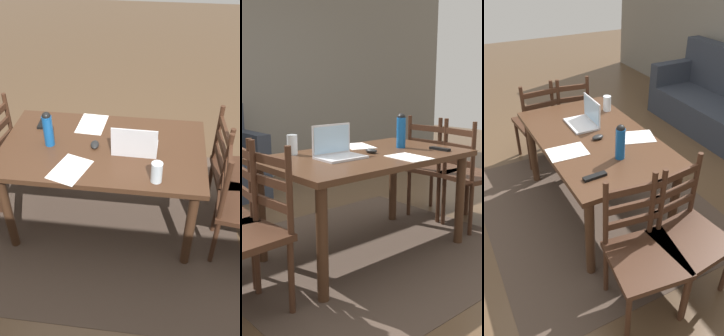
{
  "view_description": "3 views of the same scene",
  "coord_description": "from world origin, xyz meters",
  "views": [
    {
      "loc": [
        -0.4,
        2.16,
        2.3
      ],
      "look_at": [
        -0.11,
        -0.11,
        0.47
      ],
      "focal_mm": 39.27,
      "sensor_mm": 36.0,
      "label": 1
    },
    {
      "loc": [
        -1.98,
        -2.19,
        1.3
      ],
      "look_at": [
        0.08,
        0.13,
        0.61
      ],
      "focal_mm": 44.44,
      "sensor_mm": 36.0,
      "label": 2
    },
    {
      "loc": [
        2.15,
        -1.03,
        2.03
      ],
      "look_at": [
        0.12,
        0.03,
        0.5
      ],
      "focal_mm": 34.8,
      "sensor_mm": 36.0,
      "label": 3
    }
  ],
  "objects": [
    {
      "name": "ground_plane",
      "position": [
        0.0,
        0.0,
        0.0
      ],
      "size": [
        14.0,
        14.0,
        0.0
      ],
      "primitive_type": "plane",
      "color": "brown"
    },
    {
      "name": "area_rug",
      "position": [
        0.0,
        0.0,
        0.0
      ],
      "size": [
        2.2,
        1.97,
        0.01
      ],
      "primitive_type": "cube",
      "color": "#47382D",
      "rests_on": "ground"
    },
    {
      "name": "dining_table",
      "position": [
        0.0,
        0.0,
        0.65
      ],
      "size": [
        1.49,
        0.89,
        0.75
      ],
      "color": "#422819",
      "rests_on": "ground"
    },
    {
      "name": "chair_right_far",
      "position": [
        1.03,
        0.17,
        0.46
      ],
      "size": [
        0.48,
        0.48,
        0.95
      ],
      "color": "#3D2316",
      "rests_on": "ground"
    },
    {
      "name": "chair_left_near",
      "position": [
        -1.03,
        -0.18,
        0.46
      ],
      "size": [
        0.47,
        0.47,
        0.95
      ],
      "color": "#3D2316",
      "rests_on": "ground"
    },
    {
      "name": "chair_right_near",
      "position": [
        1.03,
        -0.17,
        0.46
      ],
      "size": [
        0.49,
        0.49,
        0.95
      ],
      "color": "#3D2316",
      "rests_on": "ground"
    },
    {
      "name": "laptop",
      "position": [
        -0.24,
        0.04,
        0.81
      ],
      "size": [
        0.32,
        0.23,
        0.23
      ],
      "color": "silver",
      "rests_on": "dining_table"
    },
    {
      "name": "water_bottle",
      "position": [
        0.39,
        0.02,
        0.89
      ],
      "size": [
        0.07,
        0.07,
        0.27
      ],
      "color": "#145199",
      "rests_on": "dining_table"
    },
    {
      "name": "drinking_glass",
      "position": [
        -0.4,
        0.34,
        0.82
      ],
      "size": [
        0.07,
        0.07,
        0.14
      ],
      "primitive_type": "cylinder",
      "color": "silver",
      "rests_on": "dining_table"
    },
    {
      "name": "computer_mouse",
      "position": [
        0.06,
        0.01,
        0.77
      ],
      "size": [
        0.07,
        0.11,
        0.03
      ],
      "primitive_type": "ellipsoid",
      "rotation": [
        0.0,
        0.0,
        0.12
      ],
      "color": "black",
      "rests_on": "dining_table"
    },
    {
      "name": "tv_remote",
      "position": [
        0.53,
        -0.25,
        0.76
      ],
      "size": [
        0.05,
        0.17,
        0.02
      ],
      "primitive_type": "cube",
      "rotation": [
        0.0,
        0.0,
        0.04
      ],
      "color": "black",
      "rests_on": "dining_table"
    },
    {
      "name": "paper_stack_left",
      "position": [
        0.18,
        0.29,
        0.75
      ],
      "size": [
        0.29,
        0.35,
        0.0
      ],
      "primitive_type": "cube",
      "rotation": [
        0.0,
        0.0,
        -0.31
      ],
      "color": "white",
      "rests_on": "dining_table"
    },
    {
      "name": "paper_stack_right",
      "position": [
        0.14,
        -0.29,
        0.75
      ],
      "size": [
        0.23,
        0.31,
        0.0
      ],
      "primitive_type": "cube",
      "rotation": [
        0.0,
        0.0,
        -0.06
      ],
      "color": "white",
      "rests_on": "dining_table"
    }
  ]
}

